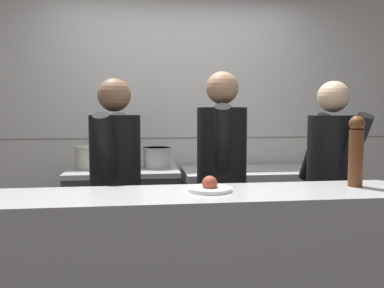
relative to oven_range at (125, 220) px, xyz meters
name	(u,v)px	position (x,y,z in m)	size (l,w,h in m)	color
wall_back_tiled	(176,122)	(0.49, 0.40, 0.84)	(8.00, 0.06, 2.60)	white
oven_range	(125,220)	(0.00, 0.00, 0.00)	(0.92, 0.71, 0.92)	#38383D
prep_counter	(253,218)	(1.15, 0.00, -0.02)	(1.27, 0.65, 0.89)	#B7BABF
stock_pot	(91,157)	(-0.27, 0.01, 0.56)	(0.28, 0.28, 0.19)	beige
sauce_pot	(123,158)	(-0.01, 0.05, 0.54)	(0.29, 0.29, 0.16)	#2D2D33
braising_pot	(157,157)	(0.28, -0.03, 0.55)	(0.24, 0.24, 0.18)	#B7BABF
chefs_knife	(243,170)	(1.03, -0.10, 0.43)	(0.33, 0.13, 0.02)	#B7BABF
plated_dish_main	(210,187)	(0.50, -1.42, 0.55)	(0.22, 0.22, 0.08)	white
pepper_mill	(356,150)	(1.29, -1.40, 0.73)	(0.08, 0.08, 0.38)	brown
chef_head_cook	(116,189)	(-0.01, -0.79, 0.43)	(0.38, 0.70, 1.61)	black
chef_sous	(222,180)	(0.70, -0.74, 0.47)	(0.40, 0.73, 1.67)	black
chef_line	(331,185)	(1.45, -0.83, 0.43)	(0.38, 0.70, 1.60)	black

